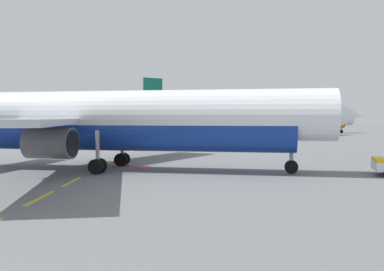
{
  "coord_description": "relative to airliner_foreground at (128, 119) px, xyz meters",
  "views": [
    {
      "loc": [
        25.93,
        -13.73,
        4.06
      ],
      "look_at": [
        25.53,
        25.33,
        2.47
      ],
      "focal_mm": 40.19,
      "sensor_mm": 36.0,
      "label": 1
    }
  ],
  "objects": [
    {
      "name": "airliner_far_center",
      "position": [
        34.07,
        80.3,
        -0.43
      ],
      "size": [
        30.54,
        29.69,
        10.86
      ],
      "color": "silver",
      "rests_on": "ground"
    },
    {
      "name": "apron_paint_markings",
      "position": [
        -2.57,
        16.87,
        -3.95
      ],
      "size": [
        8.0,
        93.76,
        0.01
      ],
      "color": "yellow",
      "rests_on": "ground"
    },
    {
      "name": "airliner_foreground",
      "position": [
        0.0,
        0.0,
        0.0
      ],
      "size": [
        34.73,
        34.1,
        12.2
      ],
      "color": "white",
      "rests_on": "ground"
    },
    {
      "name": "airliner_far_right",
      "position": [
        -12.63,
        39.25,
        -0.2
      ],
      "size": [
        29.17,
        26.87,
        11.57
      ],
      "color": "white",
      "rests_on": "ground"
    },
    {
      "name": "terminal_satellite",
      "position": [
        -13.75,
        138.19,
        2.55
      ],
      "size": [
        66.46,
        18.45,
        14.56
      ],
      "color": "gray",
      "rests_on": "ground"
    },
    {
      "name": "ground",
      "position": [
        19.43,
        20.3,
        -3.95
      ],
      "size": [
        400.0,
        400.0,
        0.0
      ],
      "primitive_type": "plane",
      "color": "slate"
    }
  ]
}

